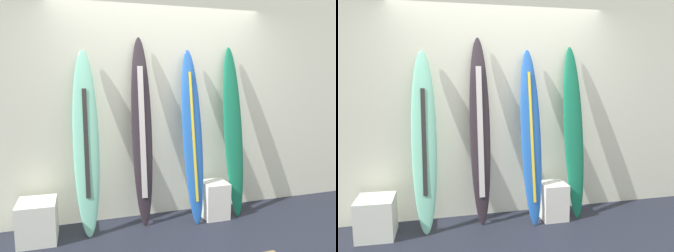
{
  "view_description": "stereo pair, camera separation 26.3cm",
  "coord_description": "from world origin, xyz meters",
  "views": [
    {
      "loc": [
        -1.07,
        -2.57,
        1.69
      ],
      "look_at": [
        0.01,
        0.95,
        1.13
      ],
      "focal_mm": 35.13,
      "sensor_mm": 36.0,
      "label": 1
    },
    {
      "loc": [
        -0.81,
        -2.64,
        1.69
      ],
      "look_at": [
        0.01,
        0.95,
        1.13
      ],
      "focal_mm": 35.13,
      "sensor_mm": 36.0,
      "label": 2
    }
  ],
  "objects": [
    {
      "name": "wall_back",
      "position": [
        0.0,
        1.3,
        1.4
      ],
      "size": [
        7.2,
        0.2,
        2.8
      ],
      "primitive_type": "cube",
      "color": "silver",
      "rests_on": "ground"
    },
    {
      "name": "surfboard_seafoam",
      "position": [
        -0.9,
        0.97,
        0.97
      ],
      "size": [
        0.28,
        0.42,
        1.98
      ],
      "color": "#7BD0B0",
      "rests_on": "ground"
    },
    {
      "name": "surfboard_charcoal",
      "position": [
        -0.28,
        1.02,
        1.05
      ],
      "size": [
        0.24,
        0.32,
        2.13
      ],
      "color": "#2D242B",
      "rests_on": "ground"
    },
    {
      "name": "surfboard_cobalt",
      "position": [
        0.3,
        0.94,
        0.99
      ],
      "size": [
        0.24,
        0.46,
        2.01
      ],
      "color": "blue",
      "rests_on": "ground"
    },
    {
      "name": "surfboard_emerald",
      "position": [
        0.85,
        0.98,
        1.03
      ],
      "size": [
        0.27,
        0.41,
        2.05
      ],
      "color": "#16714E",
      "rests_on": "ground"
    },
    {
      "name": "display_block_left",
      "position": [
        -1.42,
        0.89,
        0.21
      ],
      "size": [
        0.4,
        0.4,
        0.43
      ],
      "color": "white",
      "rests_on": "ground"
    },
    {
      "name": "display_block_center",
      "position": [
        0.58,
        0.89,
        0.22
      ],
      "size": [
        0.29,
        0.29,
        0.44
      ],
      "color": "white",
      "rests_on": "ground"
    }
  ]
}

